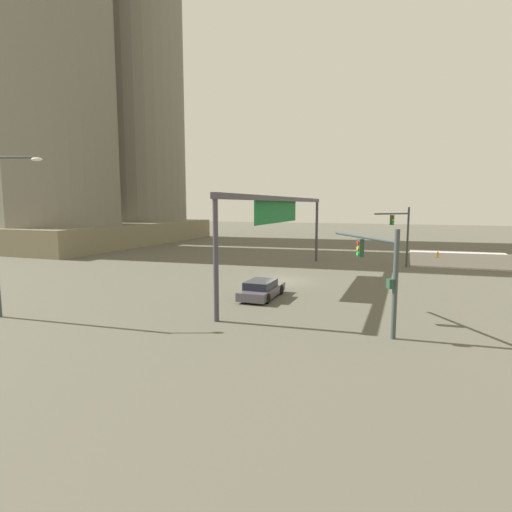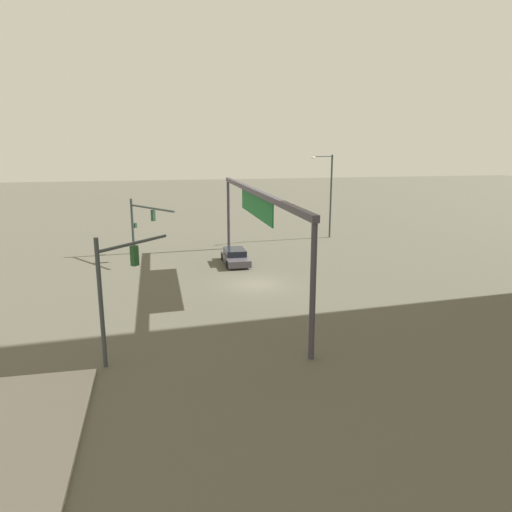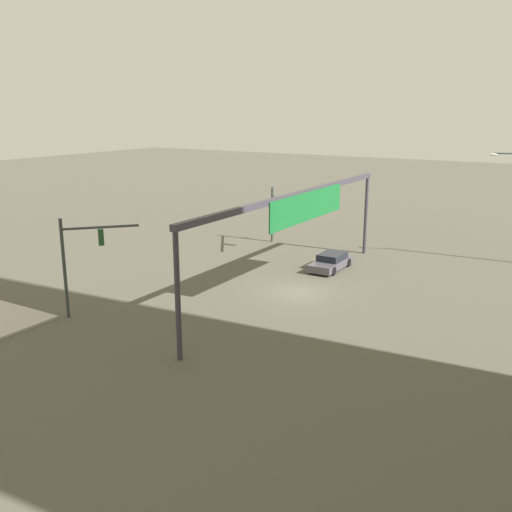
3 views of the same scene
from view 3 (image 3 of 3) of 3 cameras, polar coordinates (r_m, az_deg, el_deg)
name	(u,v)px [view 3 (image 3 of 3)]	position (r m, az deg, el deg)	size (l,w,h in m)	color
ground_plane	(295,292)	(38.60, 3.97, -3.60)	(214.35, 214.35, 0.00)	#514E42
traffic_signal_near_corner	(274,208)	(50.81, 1.80, 4.80)	(5.68, 3.77, 5.09)	#384242
traffic_signal_opposite_side	(80,253)	(34.60, -17.21, 0.33)	(3.36, 3.13, 5.96)	#363D40
overhead_sign_gantry	(301,207)	(37.39, 4.55, 4.94)	(25.38, 0.43, 6.82)	#3D3845
sedan_car_approaching	(331,262)	(44.17, 7.54, -0.56)	(4.62, 1.99, 1.21)	#4D4851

